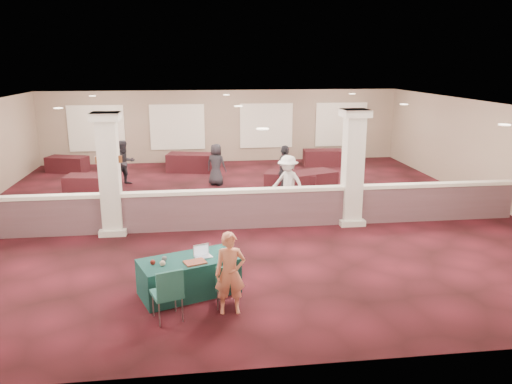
{
  "coord_description": "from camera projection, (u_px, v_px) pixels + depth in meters",
  "views": [
    {
      "loc": [
        -1.34,
        -14.47,
        4.45
      ],
      "look_at": [
        0.26,
        -2.0,
        1.14
      ],
      "focal_mm": 35.0,
      "sensor_mm": 36.0,
      "label": 1
    }
  ],
  "objects": [
    {
      "name": "attendee_c",
      "position": [
        284.0,
        172.0,
        16.59
      ],
      "size": [
        0.87,
        1.14,
        1.76
      ],
      "primitive_type": "imported",
      "rotation": [
        0.0,
        0.0,
        1.15
      ],
      "color": "black",
      "rests_on": "ground"
    },
    {
      "name": "far_table_front_left",
      "position": [
        92.0,
        185.0,
        16.92
      ],
      "size": [
        1.85,
        1.1,
        0.71
      ],
      "primitive_type": "cube",
      "rotation": [
        0.0,
        0.0,
        -0.13
      ],
      "color": "black",
      "rests_on": "ground"
    },
    {
      "name": "wall_back",
      "position": [
        222.0,
        126.0,
        22.44
      ],
      "size": [
        16.0,
        0.04,
        3.2
      ],
      "primitive_type": "cube",
      "color": "gray",
      "rests_on": "ground"
    },
    {
      "name": "far_table_front_center",
      "position": [
        291.0,
        183.0,
        17.28
      ],
      "size": [
        1.97,
        1.44,
        0.72
      ],
      "primitive_type": "cube",
      "rotation": [
        0.0,
        0.0,
        -0.34
      ],
      "color": "black",
      "rests_on": "ground"
    },
    {
      "name": "column_left",
      "position": [
        110.0,
        173.0,
        12.89
      ],
      "size": [
        0.72,
        0.72,
        3.2
      ],
      "color": "silver",
      "rests_on": "ground"
    },
    {
      "name": "wall_front",
      "position": [
        291.0,
        268.0,
        7.1
      ],
      "size": [
        16.0,
        0.04,
        3.2
      ],
      "primitive_type": "cube",
      "color": "gray",
      "rests_on": "ground"
    },
    {
      "name": "woman",
      "position": [
        230.0,
        273.0,
        8.93
      ],
      "size": [
        0.55,
        0.37,
        1.53
      ],
      "primitive_type": "imported",
      "rotation": [
        0.0,
        0.0,
        -0.0
      ],
      "color": "#F99F6C",
      "rests_on": "ground"
    },
    {
      "name": "attendee_b",
      "position": [
        288.0,
        183.0,
        15.14
      ],
      "size": [
        1.15,
        1.1,
        1.71
      ],
      "primitive_type": "imported",
      "rotation": [
        0.0,
        0.0,
        -0.72
      ],
      "color": "white",
      "rests_on": "ground"
    },
    {
      "name": "ceiling",
      "position": [
        238.0,
        106.0,
        14.36
      ],
      "size": [
        16.0,
        16.0,
        0.02
      ],
      "primitive_type": "cube",
      "color": "white",
      "rests_on": "wall_back"
    },
    {
      "name": "near_table",
      "position": [
        189.0,
        276.0,
        9.78
      ],
      "size": [
        2.07,
        1.52,
        0.72
      ],
      "primitive_type": "cube",
      "rotation": [
        0.0,
        0.0,
        0.35
      ],
      "color": "#103C37",
      "rests_on": "ground"
    },
    {
      "name": "attendee_d",
      "position": [
        216.0,
        165.0,
        18.28
      ],
      "size": [
        0.86,
        0.71,
        1.54
      ],
      "primitive_type": "imported",
      "rotation": [
        0.0,
        0.0,
        2.66
      ],
      "color": "black",
      "rests_on": "ground"
    },
    {
      "name": "ground",
      "position": [
        239.0,
        212.0,
        15.18
      ],
      "size": [
        16.0,
        16.0,
        0.0
      ],
      "primitive_type": "plane",
      "color": "#411018",
      "rests_on": "ground"
    },
    {
      "name": "wall_right",
      "position": [
        491.0,
        154.0,
        15.75
      ],
      "size": [
        0.04,
        16.0,
        3.2
      ],
      "primitive_type": "cube",
      "color": "gray",
      "rests_on": "ground"
    },
    {
      "name": "sconce_right",
      "position": [
        120.0,
        159.0,
        12.83
      ],
      "size": [
        0.12,
        0.12,
        0.18
      ],
      "color": "brown",
      "rests_on": "column_left"
    },
    {
      "name": "sconce_left",
      "position": [
        97.0,
        160.0,
        12.77
      ],
      "size": [
        0.12,
        0.12,
        0.18
      ],
      "color": "brown",
      "rests_on": "column_left"
    },
    {
      "name": "conf_chair_main",
      "position": [
        228.0,
        282.0,
        9.15
      ],
      "size": [
        0.49,
        0.49,
        0.86
      ],
      "rotation": [
        0.0,
        0.0,
        -0.13
      ],
      "color": "#22635D",
      "rests_on": "ground"
    },
    {
      "name": "far_table_back_right",
      "position": [
        323.0,
        158.0,
        21.85
      ],
      "size": [
        1.74,
        0.95,
        0.68
      ],
      "primitive_type": "cube",
      "rotation": [
        0.0,
        0.0,
        -0.07
      ],
      "color": "black",
      "rests_on": "ground"
    },
    {
      "name": "attendee_a",
      "position": [
        125.0,
        163.0,
        18.33
      ],
      "size": [
        0.89,
        0.82,
        1.64
      ],
      "primitive_type": "imported",
      "rotation": [
        0.0,
        0.0,
        0.64
      ],
      "color": "black",
      "rests_on": "ground"
    },
    {
      "name": "yarn_red",
      "position": [
        153.0,
        262.0,
        9.42
      ],
      "size": [
        0.1,
        0.1,
        0.1
      ],
      "primitive_type": "sphere",
      "color": "maroon",
      "rests_on": "near_table"
    },
    {
      "name": "scissors",
      "position": [
        224.0,
        258.0,
        9.74
      ],
      "size": [
        0.12,
        0.07,
        0.01
      ],
      "primitive_type": "cube",
      "rotation": [
        0.0,
        0.0,
        0.35
      ],
      "color": "#B6131B",
      "rests_on": "near_table"
    },
    {
      "name": "far_table_front_right",
      "position": [
        309.0,
        183.0,
        17.23
      ],
      "size": [
        2.06,
        1.53,
        0.75
      ],
      "primitive_type": "cube",
      "rotation": [
        0.0,
        0.0,
        0.36
      ],
      "color": "black",
      "rests_on": "ground"
    },
    {
      "name": "screen_glow",
      "position": [
        201.0,
        250.0,
        9.84
      ],
      "size": [
        0.28,
        0.11,
        0.19
      ],
      "primitive_type": "cube",
      "rotation": [
        0.0,
        0.0,
        0.35
      ],
      "color": "silver",
      "rests_on": "near_table"
    },
    {
      "name": "conf_chair_side",
      "position": [
        168.0,
        291.0,
        8.65
      ],
      "size": [
        0.64,
        0.64,
        1.0
      ],
      "rotation": [
        0.0,
        0.0,
        0.33
      ],
      "color": "#22635D",
      "rests_on": "ground"
    },
    {
      "name": "yarn_grey",
      "position": [
        164.0,
        259.0,
        9.58
      ],
      "size": [
        0.1,
        0.1,
        0.1
      ],
      "primitive_type": "sphere",
      "color": "#54545A",
      "rests_on": "near_table"
    },
    {
      "name": "yarn_cream",
      "position": [
        163.0,
        263.0,
        9.35
      ],
      "size": [
        0.11,
        0.11,
        0.11
      ],
      "primitive_type": "sphere",
      "color": "beige",
      "rests_on": "near_table"
    },
    {
      "name": "far_table_back_left",
      "position": [
        67.0,
        164.0,
        20.53
      ],
      "size": [
        1.76,
        1.24,
        0.65
      ],
      "primitive_type": "cube",
      "rotation": [
        0.0,
        0.0,
        -0.3
      ],
      "color": "black",
      "rests_on": "ground"
    },
    {
      "name": "laptop_screen",
      "position": [
        201.0,
        249.0,
        9.85
      ],
      "size": [
        0.31,
        0.12,
        0.22
      ],
      "primitive_type": "cube",
      "rotation": [
        0.0,
        0.0,
        0.35
      ],
      "color": "silver",
      "rests_on": "near_table"
    },
    {
      "name": "far_table_back_center",
      "position": [
        190.0,
        162.0,
        20.64
      ],
      "size": [
        2.0,
        1.31,
        0.75
      ],
      "primitive_type": "cube",
      "rotation": [
        0.0,
        0.0,
        -0.22
      ],
      "color": "black",
      "rests_on": "ground"
    },
    {
      "name": "column_right",
      "position": [
        353.0,
        167.0,
        13.69
      ],
      "size": [
        0.72,
        0.72,
        3.2
      ],
      "color": "silver",
      "rests_on": "ground"
    },
    {
      "name": "knitting",
      "position": [
        195.0,
        262.0,
        9.5
      ],
      "size": [
        0.47,
        0.41,
        0.03
      ],
      "primitive_type": "cube",
      "rotation": [
        0.0,
        0.0,
        0.35
      ],
      "color": "#D24921",
      "rests_on": "near_table"
    },
    {
      "name": "partition_wall",
      "position": [
        244.0,
        208.0,
        13.59
      ],
      "size": [
        15.6,
        0.28,
        1.1
      ],
      "color": "brown",
      "rests_on": "ground"
    },
    {
      "name": "laptop_base",
      "position": [
        203.0,
        257.0,
        9.78
      ],
      "size": [
        0.38,
        0.32,
        0.02
      ],
      "primitive_type": "cube",
      "rotation": [
        0.0,
        0.0,
        0.35
      ],
      "color": "silver",
      "rests_on": "near_table"
    }
  ]
}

